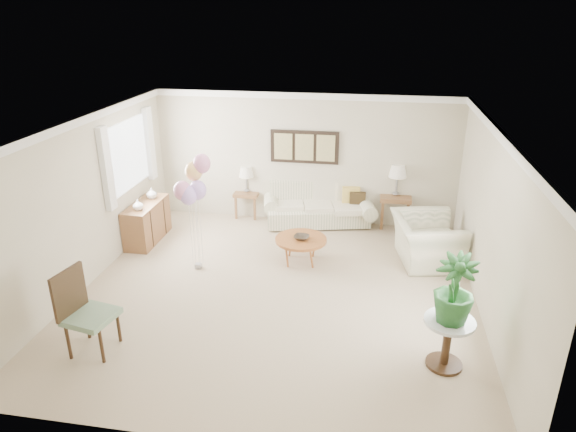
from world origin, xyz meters
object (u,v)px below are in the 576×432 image
object	(u,v)px
sofa	(318,208)
coffee_table	(301,240)
accent_chair	(84,310)
balloon_cluster	(193,183)
armchair	(426,240)

from	to	relation	value
sofa	coffee_table	size ratio (longest dim) A/B	2.72
sofa	accent_chair	distance (m)	5.26
sofa	balloon_cluster	xyz separation A→B (m)	(-1.76, -2.31, 1.20)
sofa	accent_chair	xyz separation A→B (m)	(-2.43, -4.66, 0.26)
coffee_table	accent_chair	xyz separation A→B (m)	(-2.33, -2.87, 0.18)
accent_chair	armchair	bearing A→B (deg)	36.31
accent_chair	balloon_cluster	size ratio (longest dim) A/B	0.58
sofa	coffee_table	bearing A→B (deg)	-93.20
sofa	balloon_cluster	world-z (taller)	balloon_cluster
armchair	accent_chair	size ratio (longest dim) A/B	1.07
balloon_cluster	sofa	bearing A→B (deg)	52.64
coffee_table	accent_chair	world-z (taller)	accent_chair
coffee_table	balloon_cluster	world-z (taller)	balloon_cluster
armchair	accent_chair	distance (m)	5.52
balloon_cluster	accent_chair	bearing A→B (deg)	-105.88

